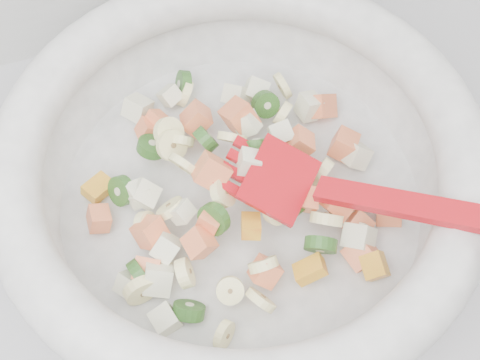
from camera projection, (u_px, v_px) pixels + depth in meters
name	position (u px, v px, depth m)	size (l,w,h in m)	color
mixing_bowl	(240.00, 172.00, 0.55)	(0.40, 0.40, 0.14)	white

